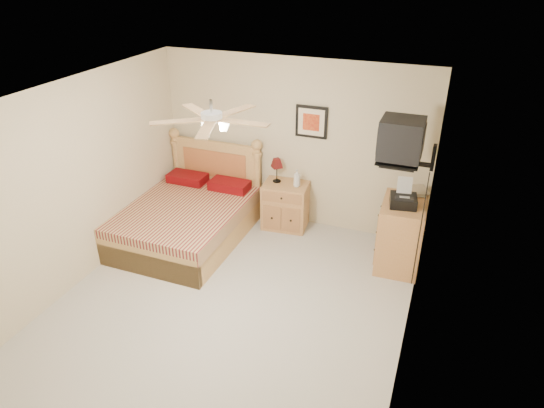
{
  "coord_description": "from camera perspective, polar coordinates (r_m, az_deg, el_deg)",
  "views": [
    {
      "loc": [
        2.09,
        -4.09,
        3.76
      ],
      "look_at": [
        0.18,
        0.9,
        0.95
      ],
      "focal_mm": 32.0,
      "sensor_mm": 36.0,
      "label": 1
    }
  ],
  "objects": [
    {
      "name": "bed",
      "position": [
        6.92,
        -10.39,
        0.51
      ],
      "size": [
        1.54,
        2.02,
        1.3
      ],
      "primitive_type": null,
      "rotation": [
        0.0,
        0.0,
        -0.01
      ],
      "color": "#B2874D",
      "rests_on": "ground"
    },
    {
      "name": "wall_front",
      "position": [
        3.75,
        -21.15,
        -16.66
      ],
      "size": [
        4.0,
        0.04,
        2.5
      ],
      "primitive_type": "cube",
      "color": "beige",
      "rests_on": "ground"
    },
    {
      "name": "magazine_lower",
      "position": [
        6.63,
        15.88,
        1.39
      ],
      "size": [
        0.23,
        0.29,
        0.03
      ],
      "primitive_type": "imported",
      "rotation": [
        0.0,
        0.0,
        0.12
      ],
      "color": "#C0B79D",
      "rests_on": "dresser"
    },
    {
      "name": "wall_right",
      "position": [
        4.8,
        16.73,
        -5.13
      ],
      "size": [
        0.04,
        4.5,
        2.5
      ],
      "primitive_type": "cube",
      "color": "beige",
      "rests_on": "ground"
    },
    {
      "name": "table_lamp",
      "position": [
        7.14,
        0.57,
        4.01
      ],
      "size": [
        0.21,
        0.21,
        0.37
      ],
      "primitive_type": null,
      "rotation": [
        0.0,
        0.0,
        -0.03
      ],
      "color": "#531111",
      "rests_on": "nightstand"
    },
    {
      "name": "ceiling_fan",
      "position": [
        4.63,
        -7.1,
        9.93
      ],
      "size": [
        1.14,
        1.14,
        0.28
      ],
      "primitive_type": null,
      "color": "silver",
      "rests_on": "ceiling"
    },
    {
      "name": "dresser",
      "position": [
        6.57,
        14.91,
        -3.47
      ],
      "size": [
        0.57,
        0.8,
        0.92
      ],
      "primitive_type": "cube",
      "rotation": [
        0.0,
        0.0,
        0.03
      ],
      "color": "#B3743C",
      "rests_on": "ground"
    },
    {
      "name": "wall_tv",
      "position": [
        5.78,
        16.4,
        6.86
      ],
      "size": [
        0.56,
        0.46,
        0.58
      ],
      "primitive_type": null,
      "color": "black",
      "rests_on": "wall_right"
    },
    {
      "name": "nightstand",
      "position": [
        7.29,
        1.6,
        -0.14
      ],
      "size": [
        0.7,
        0.55,
        0.7
      ],
      "primitive_type": "cube",
      "rotation": [
        0.0,
        0.0,
        0.1
      ],
      "color": "#A17437",
      "rests_on": "ground"
    },
    {
      "name": "ceiling",
      "position": [
        4.76,
        -6.08,
        12.24
      ],
      "size": [
        4.0,
        4.5,
        0.04
      ],
      "primitive_type": "cube",
      "color": "white",
      "rests_on": "ground"
    },
    {
      "name": "fax_machine",
      "position": [
        6.2,
        15.31,
        1.23
      ],
      "size": [
        0.38,
        0.39,
        0.34
      ],
      "primitive_type": null,
      "rotation": [
        0.0,
        0.0,
        0.17
      ],
      "color": "black",
      "rests_on": "dresser"
    },
    {
      "name": "magazine_upper",
      "position": [
        6.63,
        15.93,
        1.6
      ],
      "size": [
        0.31,
        0.36,
        0.02
      ],
      "primitive_type": "imported",
      "rotation": [
        0.0,
        0.0,
        0.36
      ],
      "color": "gray",
      "rests_on": "magazine_lower"
    },
    {
      "name": "floor",
      "position": [
        5.93,
        -4.86,
        -11.7
      ],
      "size": [
        4.5,
        4.5,
        0.0
      ],
      "primitive_type": "plane",
      "color": "#ADA79C",
      "rests_on": "ground"
    },
    {
      "name": "wall_left",
      "position": [
        6.3,
        -22.01,
        2.13
      ],
      "size": [
        0.04,
        4.5,
        2.5
      ],
      "primitive_type": "cube",
      "color": "beige",
      "rests_on": "ground"
    },
    {
      "name": "framed_picture",
      "position": [
        6.92,
        4.67,
        9.61
      ],
      "size": [
        0.46,
        0.04,
        0.46
      ],
      "primitive_type": "cube",
      "color": "black",
      "rests_on": "wall_back"
    },
    {
      "name": "wall_back",
      "position": [
        7.13,
        2.51,
        7.09
      ],
      "size": [
        4.0,
        0.04,
        2.5
      ],
      "primitive_type": "cube",
      "color": "beige",
      "rests_on": "ground"
    },
    {
      "name": "lotion_bottle",
      "position": [
        7.02,
        2.95,
        3.07
      ],
      "size": [
        0.13,
        0.13,
        0.26
      ],
      "primitive_type": "imported",
      "rotation": [
        0.0,
        0.0,
        -0.31
      ],
      "color": "silver",
      "rests_on": "nightstand"
    }
  ]
}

